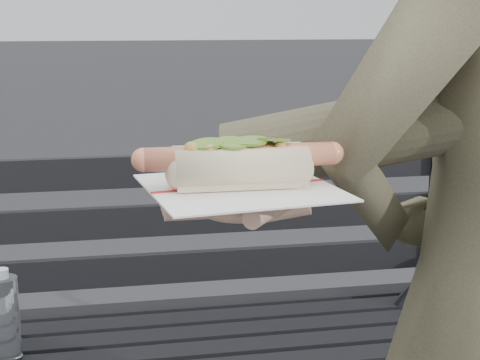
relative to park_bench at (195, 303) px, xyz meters
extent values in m
cube|color=black|center=(0.01, -0.16, -0.06)|extent=(1.50, 0.07, 0.03)
cube|color=black|center=(0.01, -0.07, -0.06)|extent=(1.50, 0.07, 0.03)
cube|color=black|center=(0.01, 0.02, -0.06)|extent=(1.50, 0.07, 0.03)
cube|color=black|center=(0.01, 0.11, -0.06)|extent=(1.50, 0.07, 0.03)
cube|color=black|center=(0.68, 0.12, 0.15)|extent=(0.04, 0.03, 0.42)
cube|color=black|center=(0.01, 0.14, 0.05)|extent=(1.50, 0.02, 0.08)
cube|color=black|center=(0.01, 0.14, 0.18)|extent=(1.50, 0.02, 0.08)
cube|color=black|center=(0.01, 0.14, 0.31)|extent=(1.50, 0.02, 0.08)
cylinder|color=white|center=(-0.43, -0.15, 0.05)|extent=(0.06, 0.06, 0.19)
cylinder|color=white|center=(-0.43, -0.15, 0.16)|extent=(0.03, 0.03, 0.02)
cylinder|color=#43422D|center=(0.18, -0.86, 0.56)|extent=(0.51, 0.23, 0.19)
cylinder|color=#D8A384|center=(-0.03, -0.94, 0.50)|extent=(0.09, 0.08, 0.07)
ellipsoid|color=#D8A384|center=(-0.07, -0.95, 0.49)|extent=(0.10, 0.11, 0.03)
cylinder|color=#D8A384|center=(-0.12, -0.98, 0.50)|extent=(0.06, 0.02, 0.02)
cylinder|color=#D8A384|center=(-0.12, -0.96, 0.50)|extent=(0.06, 0.02, 0.02)
cylinder|color=#D8A384|center=(-0.12, -0.94, 0.50)|extent=(0.06, 0.02, 0.02)
cylinder|color=#D8A384|center=(-0.12, -0.92, 0.50)|extent=(0.06, 0.02, 0.02)
cylinder|color=#D8A384|center=(-0.06, -1.00, 0.50)|extent=(0.04, 0.05, 0.02)
cube|color=white|center=(-0.07, -0.95, 0.51)|extent=(0.21, 0.21, 0.00)
cube|color=#B21E1E|center=(-0.07, -0.95, 0.51)|extent=(0.19, 0.03, 0.00)
cylinder|color=#DD7955|center=(-0.07, -0.95, 0.54)|extent=(0.20, 0.02, 0.02)
sphere|color=#DD7955|center=(-0.17, -0.95, 0.54)|extent=(0.02, 0.02, 0.02)
sphere|color=#DD7955|center=(0.03, -0.95, 0.54)|extent=(0.03, 0.02, 0.02)
sphere|color=#9E6B2D|center=(-0.09, -0.95, 0.55)|extent=(0.01, 0.01, 0.01)
sphere|color=#9E6B2D|center=(-0.10, -0.93, 0.55)|extent=(0.01, 0.01, 0.01)
sphere|color=#9E6B2D|center=(-0.03, -0.93, 0.56)|extent=(0.01, 0.01, 0.01)
sphere|color=#9E6B2D|center=(-0.06, -0.93, 0.55)|extent=(0.01, 0.01, 0.01)
sphere|color=#9E6B2D|center=(-0.03, -0.95, 0.55)|extent=(0.01, 0.01, 0.01)
sphere|color=#9E6B2D|center=(-0.10, -0.94, 0.55)|extent=(0.01, 0.01, 0.01)
sphere|color=#9E6B2D|center=(-0.03, -0.95, 0.55)|extent=(0.01, 0.01, 0.01)
sphere|color=#9E6B2D|center=(-0.04, -0.95, 0.55)|extent=(0.01, 0.01, 0.01)
sphere|color=#9E6B2D|center=(-0.10, -0.96, 0.55)|extent=(0.01, 0.01, 0.01)
sphere|color=#9E6B2D|center=(-0.05, -0.97, 0.55)|extent=(0.01, 0.01, 0.01)
sphere|color=#9E6B2D|center=(-0.03, -0.94, 0.55)|extent=(0.01, 0.01, 0.01)
sphere|color=#9E6B2D|center=(-0.09, -0.93, 0.55)|extent=(0.01, 0.01, 0.01)
sphere|color=#9E6B2D|center=(-0.12, -0.93, 0.55)|extent=(0.01, 0.01, 0.01)
sphere|color=#9E6B2D|center=(-0.03, -0.96, 0.56)|extent=(0.01, 0.01, 0.01)
sphere|color=#9E6B2D|center=(-0.10, -0.93, 0.55)|extent=(0.01, 0.01, 0.01)
sphere|color=#9E6B2D|center=(-0.10, -0.93, 0.55)|extent=(0.01, 0.01, 0.01)
sphere|color=#9E6B2D|center=(-0.08, -0.94, 0.56)|extent=(0.01, 0.01, 0.01)
sphere|color=#9E6B2D|center=(-0.07, -0.93, 0.55)|extent=(0.01, 0.01, 0.01)
sphere|color=#9E6B2D|center=(-0.09, -0.93, 0.55)|extent=(0.01, 0.01, 0.01)
sphere|color=#9E6B2D|center=(-0.06, -0.93, 0.55)|extent=(0.01, 0.01, 0.01)
sphere|color=#9E6B2D|center=(-0.11, -0.94, 0.55)|extent=(0.01, 0.01, 0.01)
sphere|color=#9E6B2D|center=(-0.12, -0.95, 0.55)|extent=(0.01, 0.01, 0.01)
sphere|color=#9E6B2D|center=(-0.12, -0.96, 0.56)|extent=(0.01, 0.01, 0.01)
sphere|color=#9E6B2D|center=(-0.04, -0.96, 0.55)|extent=(0.01, 0.01, 0.01)
sphere|color=#9E6B2D|center=(-0.09, -0.94, 0.55)|extent=(0.01, 0.01, 0.01)
sphere|color=#9E6B2D|center=(-0.07, -0.95, 0.55)|extent=(0.01, 0.01, 0.01)
sphere|color=#9E6B2D|center=(-0.10, -0.96, 0.55)|extent=(0.01, 0.01, 0.01)
sphere|color=#9E6B2D|center=(-0.11, -0.95, 0.55)|extent=(0.01, 0.01, 0.01)
cylinder|color=#5C8524|center=(-0.10, -0.95, 0.56)|extent=(0.04, 0.04, 0.01)
cylinder|color=#5C8524|center=(-0.08, -0.95, 0.56)|extent=(0.04, 0.04, 0.01)
cylinder|color=#5C8524|center=(-0.06, -0.95, 0.56)|extent=(0.04, 0.04, 0.01)
cylinder|color=#5C8524|center=(-0.03, -0.95, 0.56)|extent=(0.04, 0.04, 0.01)
cube|color=brown|center=(0.89, 0.73, -0.52)|extent=(0.09, 0.08, 0.00)
cube|color=brown|center=(0.64, 1.23, -0.52)|extent=(0.06, 0.08, 0.00)
camera|label=1|loc=(-0.21, -1.69, 0.69)|focal=55.00mm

